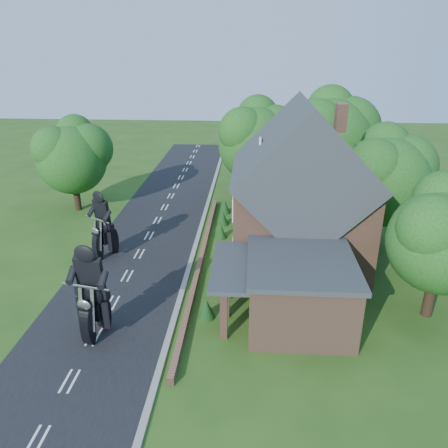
# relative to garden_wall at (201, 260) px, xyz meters

# --- Properties ---
(ground) EXTENTS (120.00, 120.00, 0.00)m
(ground) POSITION_rel_garden_wall_xyz_m (-4.30, -5.00, -0.20)
(ground) COLOR #254814
(ground) RESTS_ON ground
(road) EXTENTS (7.00, 80.00, 0.02)m
(road) POSITION_rel_garden_wall_xyz_m (-4.30, -5.00, -0.19)
(road) COLOR black
(road) RESTS_ON ground
(kerb) EXTENTS (0.30, 80.00, 0.12)m
(kerb) POSITION_rel_garden_wall_xyz_m (-0.65, -5.00, -0.14)
(kerb) COLOR gray
(kerb) RESTS_ON ground
(garden_wall) EXTENTS (0.30, 22.00, 0.40)m
(garden_wall) POSITION_rel_garden_wall_xyz_m (0.00, 0.00, 0.00)
(garden_wall) COLOR brown
(garden_wall) RESTS_ON ground
(house) EXTENTS (9.54, 8.64, 10.24)m
(house) POSITION_rel_garden_wall_xyz_m (6.19, 1.00, 4.14)
(house) COLOR brown
(house) RESTS_ON ground
(annex) EXTENTS (7.05, 5.94, 3.44)m
(annex) POSITION_rel_garden_wall_xyz_m (5.57, -5.80, 1.57)
(annex) COLOR brown
(annex) RESTS_ON ground
(tree_house_right) EXTENTS (6.51, 6.00, 8.40)m
(tree_house_right) POSITION_rel_garden_wall_xyz_m (12.35, 3.62, 4.99)
(tree_house_right) COLOR black
(tree_house_right) RESTS_ON ground
(tree_behind_house) EXTENTS (7.81, 7.20, 10.08)m
(tree_behind_house) POSITION_rel_garden_wall_xyz_m (9.88, 11.14, 6.03)
(tree_behind_house) COLOR black
(tree_behind_house) RESTS_ON ground
(tree_behind_left) EXTENTS (6.94, 6.40, 9.16)m
(tree_behind_left) POSITION_rel_garden_wall_xyz_m (3.86, 12.13, 5.53)
(tree_behind_left) COLOR black
(tree_behind_left) RESTS_ON ground
(tree_far_road) EXTENTS (6.08, 5.60, 7.84)m
(tree_far_road) POSITION_rel_garden_wall_xyz_m (-11.16, 9.11, 4.64)
(tree_far_road) COLOR black
(tree_far_road) RESTS_ON ground
(shrub_a) EXTENTS (0.90, 0.90, 1.10)m
(shrub_a) POSITION_rel_garden_wall_xyz_m (1.00, -6.00, 0.35)
(shrub_a) COLOR #103312
(shrub_a) RESTS_ON ground
(shrub_b) EXTENTS (0.90, 0.90, 1.10)m
(shrub_b) POSITION_rel_garden_wall_xyz_m (1.00, -3.50, 0.35)
(shrub_b) COLOR #103312
(shrub_b) RESTS_ON ground
(shrub_c) EXTENTS (0.90, 0.90, 1.10)m
(shrub_c) POSITION_rel_garden_wall_xyz_m (1.00, -1.00, 0.35)
(shrub_c) COLOR #103312
(shrub_c) RESTS_ON ground
(shrub_d) EXTENTS (0.90, 0.90, 1.10)m
(shrub_d) POSITION_rel_garden_wall_xyz_m (1.00, 4.00, 0.35)
(shrub_d) COLOR #103312
(shrub_d) RESTS_ON ground
(shrub_e) EXTENTS (0.90, 0.90, 1.10)m
(shrub_e) POSITION_rel_garden_wall_xyz_m (1.00, 6.50, 0.35)
(shrub_e) COLOR #103312
(shrub_e) RESTS_ON ground
(shrub_f) EXTENTS (0.90, 0.90, 1.10)m
(shrub_f) POSITION_rel_garden_wall_xyz_m (1.00, 9.00, 0.35)
(shrub_f) COLOR #103312
(shrub_f) RESTS_ON ground
(motorcycle_lead) EXTENTS (0.72, 1.64, 1.48)m
(motorcycle_lead) POSITION_rel_garden_wall_xyz_m (-4.14, -7.87, 0.54)
(motorcycle_lead) COLOR black
(motorcycle_lead) RESTS_ON ground
(motorcycle_follow) EXTENTS (1.09, 1.46, 1.38)m
(motorcycle_follow) POSITION_rel_garden_wall_xyz_m (-6.37, 0.53, 0.49)
(motorcycle_follow) COLOR black
(motorcycle_follow) RESTS_ON ground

